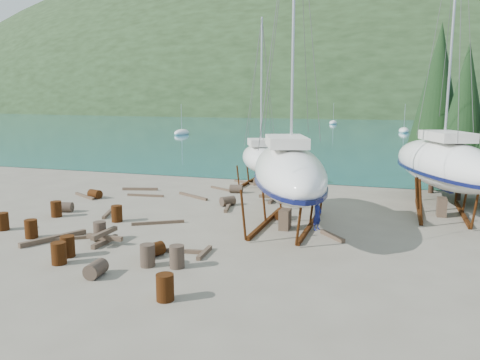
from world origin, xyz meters
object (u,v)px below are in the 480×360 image
(large_sailboat_near, at_px, (288,171))
(large_sailboat_far, at_px, (444,163))
(worker, at_px, (317,215))
(small_sailboat_shore, at_px, (259,158))

(large_sailboat_near, relative_size, large_sailboat_far, 1.00)
(large_sailboat_far, relative_size, worker, 11.55)
(large_sailboat_far, height_order, small_sailboat_shore, large_sailboat_far)
(large_sailboat_far, bearing_deg, worker, -157.09)
(small_sailboat_shore, height_order, worker, small_sailboat_shore)
(large_sailboat_near, height_order, large_sailboat_far, large_sailboat_near)
(large_sailboat_near, xyz_separation_m, large_sailboat_far, (7.68, 5.39, 0.04))
(large_sailboat_far, relative_size, small_sailboat_shore, 1.43)
(large_sailboat_near, relative_size, worker, 11.56)
(small_sailboat_shore, bearing_deg, large_sailboat_near, -91.85)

